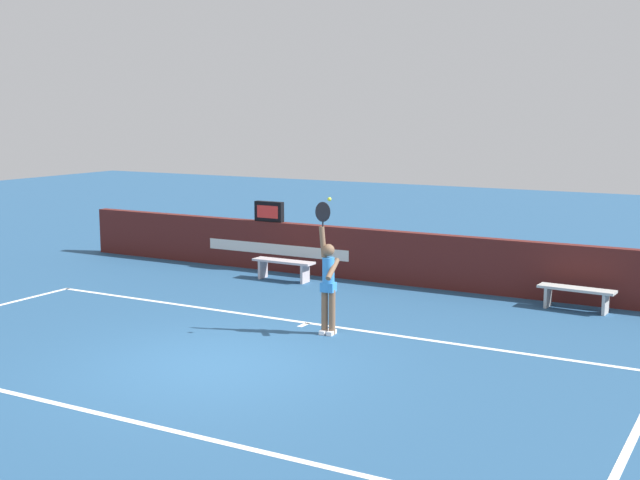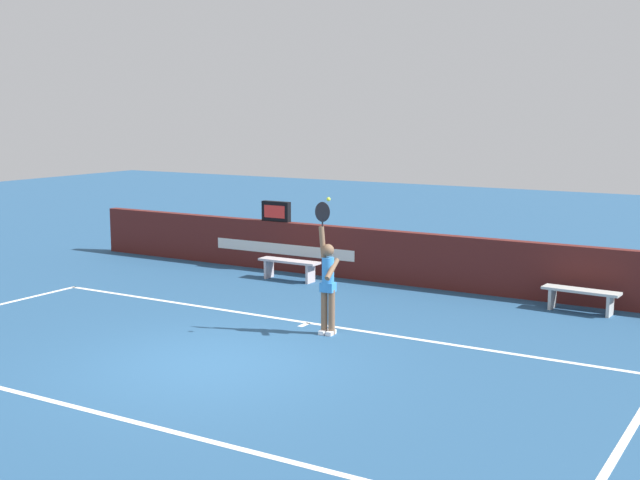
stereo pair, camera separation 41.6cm
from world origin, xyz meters
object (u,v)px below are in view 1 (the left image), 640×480
at_px(speed_display, 269,212).
at_px(tennis_player, 328,281).
at_px(tennis_ball, 329,199).
at_px(courtside_bench_far, 576,293).
at_px(courtside_bench_near, 284,265).

xyz_separation_m(speed_display, tennis_player, (4.01, -4.43, -0.48)).
relative_size(tennis_ball, courtside_bench_far, 0.05).
bearing_deg(tennis_ball, tennis_player, 122.96).
xyz_separation_m(tennis_ball, courtside_bench_far, (3.19, 4.03, -2.01)).
height_order(tennis_player, courtside_bench_far, tennis_player).
relative_size(tennis_player, courtside_bench_near, 1.55).
xyz_separation_m(speed_display, courtside_bench_near, (0.97, -0.93, -1.06)).
distance_m(speed_display, courtside_bench_far, 7.46).
xyz_separation_m(tennis_player, tennis_ball, (0.15, -0.23, 1.42)).
height_order(tennis_player, courtside_bench_near, tennis_player).
bearing_deg(speed_display, tennis_ball, -48.23).
bearing_deg(tennis_player, courtside_bench_near, 131.05).
bearing_deg(courtside_bench_near, courtside_bench_far, 2.67).
relative_size(tennis_ball, courtside_bench_near, 0.05).
xyz_separation_m(tennis_player, courtside_bench_near, (-3.04, 3.50, -0.58)).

